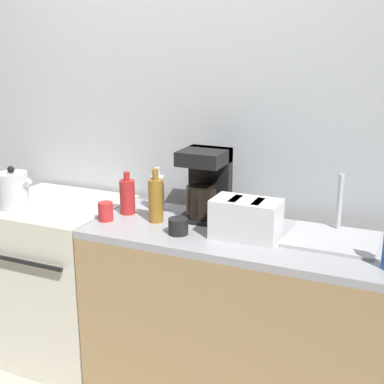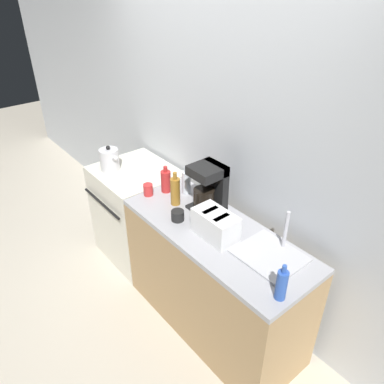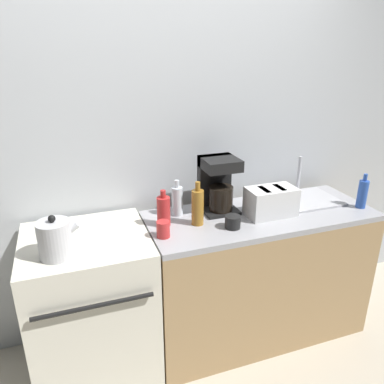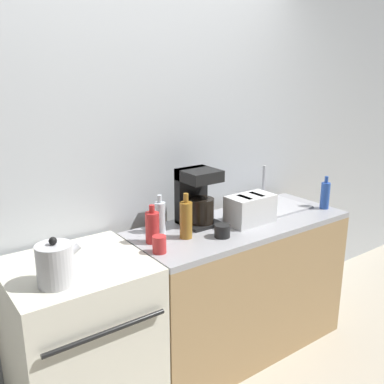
{
  "view_description": "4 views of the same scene",
  "coord_description": "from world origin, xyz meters",
  "px_view_note": "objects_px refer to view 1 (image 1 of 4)",
  "views": [
    {
      "loc": [
        1.28,
        -1.94,
        1.8
      ],
      "look_at": [
        0.26,
        0.33,
        1.08
      ],
      "focal_mm": 50.0,
      "sensor_mm": 36.0,
      "label": 1
    },
    {
      "loc": [
        2.0,
        -1.12,
        2.49
      ],
      "look_at": [
        0.24,
        0.32,
        1.09
      ],
      "focal_mm": 35.0,
      "sensor_mm": 36.0,
      "label": 2
    },
    {
      "loc": [
        -0.62,
        -1.62,
        1.91
      ],
      "look_at": [
        0.06,
        0.3,
        1.12
      ],
      "focal_mm": 35.0,
      "sensor_mm": 36.0,
      "label": 3
    },
    {
      "loc": [
        -1.25,
        -1.62,
        1.86
      ],
      "look_at": [
        0.18,
        0.36,
        1.16
      ],
      "focal_mm": 40.0,
      "sensor_mm": 36.0,
      "label": 4
    }
  ],
  "objects_px": {
    "cup_black": "(178,226)",
    "coffee_maker": "(206,183)",
    "stove": "(60,277)",
    "bottle_red": "(127,196)",
    "cup_red": "(106,211)",
    "bottle_amber": "(156,200)",
    "bottle_clear": "(158,193)",
    "kettle": "(13,190)",
    "toaster": "(246,219)"
  },
  "relations": [
    {
      "from": "cup_black",
      "to": "coffee_maker",
      "type": "bearing_deg",
      "value": 85.68
    },
    {
      "from": "stove",
      "to": "bottle_red",
      "type": "bearing_deg",
      "value": 1.65
    },
    {
      "from": "bottle_red",
      "to": "cup_red",
      "type": "height_order",
      "value": "bottle_red"
    },
    {
      "from": "stove",
      "to": "bottle_amber",
      "type": "relative_size",
      "value": 3.42
    },
    {
      "from": "coffee_maker",
      "to": "bottle_red",
      "type": "relative_size",
      "value": 1.59
    },
    {
      "from": "cup_red",
      "to": "bottle_clear",
      "type": "bearing_deg",
      "value": 57.43
    },
    {
      "from": "bottle_clear",
      "to": "coffee_maker",
      "type": "bearing_deg",
      "value": -0.68
    },
    {
      "from": "stove",
      "to": "kettle",
      "type": "xyz_separation_m",
      "value": [
        -0.14,
        -0.15,
        0.55
      ]
    },
    {
      "from": "toaster",
      "to": "cup_black",
      "type": "relative_size",
      "value": 3.28
    },
    {
      "from": "bottle_clear",
      "to": "kettle",
      "type": "bearing_deg",
      "value": -159.08
    },
    {
      "from": "stove",
      "to": "bottle_red",
      "type": "distance_m",
      "value": 0.71
    },
    {
      "from": "kettle",
      "to": "coffee_maker",
      "type": "xyz_separation_m",
      "value": [
        1.0,
        0.27,
        0.08
      ]
    },
    {
      "from": "bottle_amber",
      "to": "bottle_red",
      "type": "bearing_deg",
      "value": 164.74
    },
    {
      "from": "stove",
      "to": "cup_black",
      "type": "distance_m",
      "value": 0.98
    },
    {
      "from": "coffee_maker",
      "to": "bottle_red",
      "type": "xyz_separation_m",
      "value": [
        -0.39,
        -0.11,
        -0.09
      ]
    },
    {
      "from": "coffee_maker",
      "to": "cup_black",
      "type": "bearing_deg",
      "value": -94.32
    },
    {
      "from": "toaster",
      "to": "cup_red",
      "type": "distance_m",
      "value": 0.72
    },
    {
      "from": "kettle",
      "to": "coffee_maker",
      "type": "bearing_deg",
      "value": 15.34
    },
    {
      "from": "stove",
      "to": "toaster",
      "type": "bearing_deg",
      "value": -3.57
    },
    {
      "from": "bottle_amber",
      "to": "cup_black",
      "type": "relative_size",
      "value": 2.88
    },
    {
      "from": "stove",
      "to": "bottle_amber",
      "type": "xyz_separation_m",
      "value": [
        0.66,
        -0.04,
        0.56
      ]
    },
    {
      "from": "stove",
      "to": "toaster",
      "type": "height_order",
      "value": "toaster"
    },
    {
      "from": "cup_red",
      "to": "bottle_amber",
      "type": "bearing_deg",
      "value": 20.61
    },
    {
      "from": "bottle_clear",
      "to": "toaster",
      "type": "bearing_deg",
      "value": -19.43
    },
    {
      "from": "kettle",
      "to": "cup_black",
      "type": "distance_m",
      "value": 0.98
    },
    {
      "from": "cup_black",
      "to": "bottle_clear",
      "type": "bearing_deg",
      "value": 132.12
    },
    {
      "from": "kettle",
      "to": "coffee_maker",
      "type": "height_order",
      "value": "coffee_maker"
    },
    {
      "from": "kettle",
      "to": "bottle_amber",
      "type": "xyz_separation_m",
      "value": [
        0.8,
        0.11,
        0.01
      ]
    },
    {
      "from": "cup_red",
      "to": "toaster",
      "type": "bearing_deg",
      "value": 4.63
    },
    {
      "from": "cup_black",
      "to": "bottle_amber",
      "type": "bearing_deg",
      "value": 146.96
    },
    {
      "from": "cup_black",
      "to": "bottle_red",
      "type": "bearing_deg",
      "value": 155.63
    },
    {
      "from": "kettle",
      "to": "cup_black",
      "type": "xyz_separation_m",
      "value": [
        0.98,
        -0.0,
        -0.06
      ]
    },
    {
      "from": "cup_black",
      "to": "cup_red",
      "type": "distance_m",
      "value": 0.42
    },
    {
      "from": "kettle",
      "to": "bottle_red",
      "type": "xyz_separation_m",
      "value": [
        0.61,
        0.17,
        -0.01
      ]
    },
    {
      "from": "bottle_clear",
      "to": "bottle_amber",
      "type": "bearing_deg",
      "value": -65.33
    },
    {
      "from": "bottle_red",
      "to": "cup_black",
      "type": "distance_m",
      "value": 0.41
    },
    {
      "from": "bottle_clear",
      "to": "cup_black",
      "type": "bearing_deg",
      "value": -47.88
    },
    {
      "from": "bottle_red",
      "to": "bottle_amber",
      "type": "bearing_deg",
      "value": -15.26
    },
    {
      "from": "coffee_maker",
      "to": "bottle_amber",
      "type": "relative_size",
      "value": 1.32
    },
    {
      "from": "coffee_maker",
      "to": "bottle_amber",
      "type": "distance_m",
      "value": 0.26
    },
    {
      "from": "bottle_amber",
      "to": "cup_black",
      "type": "xyz_separation_m",
      "value": [
        0.18,
        -0.12,
        -0.07
      ]
    },
    {
      "from": "coffee_maker",
      "to": "bottle_amber",
      "type": "xyz_separation_m",
      "value": [
        -0.2,
        -0.16,
        -0.07
      ]
    },
    {
      "from": "bottle_amber",
      "to": "bottle_clear",
      "type": "height_order",
      "value": "bottle_amber"
    },
    {
      "from": "toaster",
      "to": "bottle_red",
      "type": "distance_m",
      "value": 0.68
    },
    {
      "from": "bottle_red",
      "to": "cup_red",
      "type": "relative_size",
      "value": 2.36
    },
    {
      "from": "bottle_red",
      "to": "kettle",
      "type": "bearing_deg",
      "value": -164.68
    },
    {
      "from": "bottle_clear",
      "to": "cup_red",
      "type": "height_order",
      "value": "bottle_clear"
    },
    {
      "from": "cup_black",
      "to": "cup_red",
      "type": "height_order",
      "value": "cup_red"
    },
    {
      "from": "cup_black",
      "to": "toaster",
      "type": "bearing_deg",
      "value": 15.61
    },
    {
      "from": "cup_red",
      "to": "bottle_red",
      "type": "bearing_deg",
      "value": 73.19
    }
  ]
}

